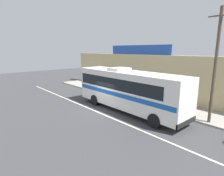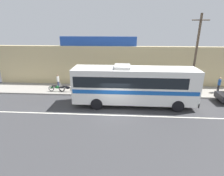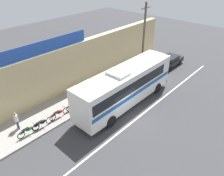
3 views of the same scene
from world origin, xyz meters
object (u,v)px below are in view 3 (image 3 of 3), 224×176
Objects in this scene: utility_pole at (143,39)px; pedestrian_near_shop at (16,120)px; motorcycle_black at (59,113)px; motorcycle_blue at (42,123)px; motorcycle_green at (74,105)px; intercity_bus at (125,85)px; motorcycle_orange at (28,130)px; pedestrian_by_curb at (149,55)px; parked_car at (170,61)px.

utility_pole is 5.08× the size of pedestrian_near_shop.
utility_pole reaches higher than motorcycle_black.
motorcycle_green is (3.37, 0.08, 0.00)m from motorcycle_blue.
motorcycle_blue is 1.69m from motorcycle_black.
motorcycle_orange is (-8.34, 2.78, -1.50)m from intercity_bus.
motorcycle_blue is 1.19× the size of pedestrian_near_shop.
pedestrian_by_curb is 1.09× the size of pedestrian_near_shop.
motorcycle_green is (-3.78, 2.80, -1.50)m from intercity_bus.
pedestrian_near_shop is at bearing 165.62° from motorcycle_green.
utility_pole reaches higher than pedestrian_near_shop.
pedestrian_near_shop is (-18.03, 0.40, -0.10)m from pedestrian_by_curb.
pedestrian_by_curb is at bearing 20.88° from intercity_bus.
motorcycle_green is at bearing -14.38° from pedestrian_near_shop.
pedestrian_by_curb is (9.48, 3.62, -0.92)m from intercity_bus.
pedestrian_by_curb is at bearing 3.54° from motorcycle_green.
parked_car is at bearing -5.14° from motorcycle_orange.
pedestrian_near_shop is (-3.09, 1.22, 0.49)m from motorcycle_black.
pedestrian_by_curb is (14.95, 0.82, 0.58)m from motorcycle_black.
utility_pole reaches higher than motorcycle_orange.
motorcycle_green is (4.55, 0.01, 0.00)m from motorcycle_orange.
pedestrian_near_shop reaches higher than motorcycle_orange.
motorcycle_green is at bearing -176.46° from pedestrian_by_curb.
motorcycle_black is 1.04× the size of motorcycle_orange.
pedestrian_by_curb reaches higher than motorcycle_blue.
parked_car is 14.29m from motorcycle_green.
motorcycle_green is (-14.18, 1.70, -0.17)m from parked_car.
motorcycle_black is 1.68m from motorcycle_green.
intercity_bus is 6.92m from utility_pole.
intercity_bus is at bearing -159.12° from pedestrian_by_curb.
intercity_bus is 6.32m from motorcycle_black.
motorcycle_orange is at bearing 178.65° from utility_pole.
motorcycle_black is 1.24× the size of pedestrian_near_shop.
parked_car is 0.53× the size of utility_pole.
motorcycle_orange is at bearing -80.22° from pedestrian_near_shop.
utility_pole reaches higher than pedestrian_by_curb.
pedestrian_by_curb is at bearing -1.28° from pedestrian_near_shop.
intercity_bus is at bearing -18.45° from motorcycle_orange.
utility_pole reaches higher than motorcycle_blue.
intercity_bus is at bearing -27.09° from motorcycle_black.
motorcycle_green is at bearing 0.18° from motorcycle_orange.
parked_car is 15.95m from motorcycle_black.
motorcycle_blue is 0.96× the size of motorcycle_black.
pedestrian_by_curb is at bearing 19.03° from utility_pole.
motorcycle_green is (-9.86, 0.35, -3.73)m from utility_pole.
utility_pole reaches higher than motorcycle_green.
pedestrian_near_shop is (-14.63, 1.58, -3.24)m from utility_pole.
motorcycle_blue is 16.67m from pedestrian_by_curb.
pedestrian_by_curb is (3.41, 1.18, -3.15)m from utility_pole.
motorcycle_orange is (-18.74, 1.69, -0.17)m from parked_car.
intercity_bus is at bearing -25.18° from pedestrian_near_shop.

